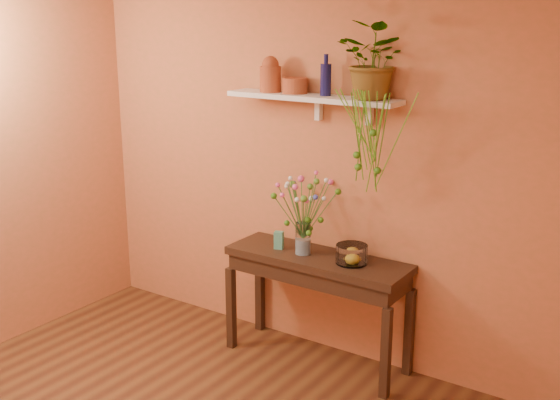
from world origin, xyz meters
name	(u,v)px	position (x,y,z in m)	size (l,w,h in m)	color
room	(107,249)	(0.00, 0.00, 1.35)	(4.04, 4.04, 2.70)	#583419
sideboard	(317,271)	(0.18, 1.76, 0.70)	(1.35, 0.43, 0.82)	#342315
wall_shelf	(313,98)	(0.06, 1.87, 1.92)	(1.30, 0.24, 0.19)	white
terracotta_jug	(270,75)	(-0.30, 1.87, 2.06)	(0.20, 0.20, 0.25)	#9B421E
terracotta_pot	(295,86)	(-0.11, 1.89, 1.99)	(0.18, 0.18, 0.11)	#9B421E
blue_bottle	(326,79)	(0.15, 1.89, 2.05)	(0.08, 0.08, 0.28)	#111246
spider_plant	(375,60)	(0.52, 1.88, 2.19)	(0.46, 0.39, 0.51)	#377016
plant_fronds	(368,143)	(0.56, 1.73, 1.67)	(0.53, 0.32, 0.70)	#377016
glass_vase	(303,241)	(0.07, 1.74, 0.92)	(0.11, 0.11, 0.23)	white
bouquet	(304,199)	(0.06, 1.76, 1.22)	(0.44, 0.44, 0.48)	#386B28
glass_bowl	(352,255)	(0.45, 1.76, 0.88)	(0.22, 0.22, 0.13)	white
lemon	(352,258)	(0.46, 1.75, 0.86)	(0.08, 0.08, 0.08)	yellow
carton	(279,240)	(-0.13, 1.73, 0.88)	(0.07, 0.05, 0.13)	teal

